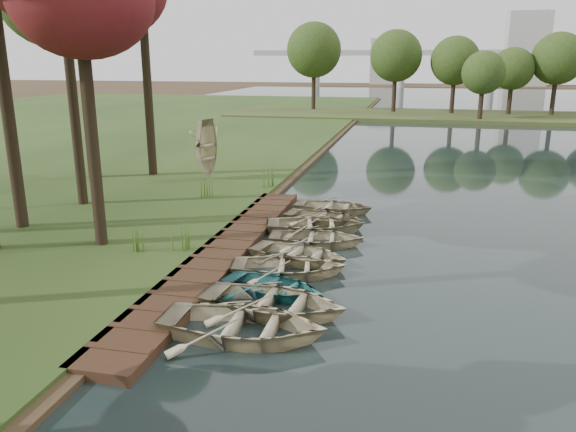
% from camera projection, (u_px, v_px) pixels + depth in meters
% --- Properties ---
extents(ground, '(300.00, 300.00, 0.00)m').
position_uv_depth(ground, '(270.00, 260.00, 18.56)').
color(ground, '#3D2F1D').
extents(boardwalk, '(1.60, 16.00, 0.30)m').
position_uv_depth(boardwalk, '(224.00, 252.00, 18.86)').
color(boardwalk, '#362215').
rests_on(boardwalk, ground).
extents(peninsula, '(50.00, 14.00, 0.45)m').
position_uv_depth(peninsula, '(450.00, 116.00, 63.72)').
color(peninsula, '#3C471F').
rests_on(peninsula, ground).
extents(far_trees, '(45.60, 5.60, 8.80)m').
position_uv_depth(far_trees, '(423.00, 59.00, 62.77)').
color(far_trees, black).
rests_on(far_trees, peninsula).
extents(bridge, '(95.90, 4.00, 8.60)m').
position_uv_depth(bridge, '(457.00, 57.00, 126.67)').
color(bridge, '#A5A5A0').
rests_on(bridge, ground).
extents(building_a, '(10.00, 8.00, 18.00)m').
position_uv_depth(building_a, '(526.00, 49.00, 141.12)').
color(building_a, '#A5A5A0').
rests_on(building_a, ground).
extents(building_b, '(8.00, 8.00, 12.00)m').
position_uv_depth(building_b, '(386.00, 61.00, 154.17)').
color(building_b, '#A5A5A0').
rests_on(building_b, ground).
extents(rowboat_0, '(4.02, 2.88, 0.83)m').
position_uv_depth(rowboat_0, '(243.00, 321.00, 13.15)').
color(rowboat_0, tan).
rests_on(rowboat_0, water).
extents(rowboat_1, '(4.11, 3.13, 0.80)m').
position_uv_depth(rowboat_1, '(273.00, 299.00, 14.40)').
color(rowboat_1, tan).
rests_on(rowboat_1, water).
extents(rowboat_2, '(3.47, 2.87, 0.62)m').
position_uv_depth(rowboat_2, '(273.00, 284.00, 15.60)').
color(rowboat_2, '#276C6A').
rests_on(rowboat_2, water).
extents(rowboat_3, '(3.84, 3.02, 0.72)m').
position_uv_depth(rowboat_3, '(289.00, 264.00, 17.00)').
color(rowboat_3, tan).
rests_on(rowboat_3, water).
extents(rowboat_4, '(3.80, 3.12, 0.69)m').
position_uv_depth(rowboat_4, '(299.00, 252.00, 18.14)').
color(rowboat_4, tan).
rests_on(rowboat_4, water).
extents(rowboat_5, '(3.59, 2.74, 0.70)m').
position_uv_depth(rowboat_5, '(317.00, 236.00, 19.75)').
color(rowboat_5, tan).
rests_on(rowboat_5, water).
extents(rowboat_6, '(4.22, 3.41, 0.77)m').
position_uv_depth(rowboat_6, '(316.00, 222.00, 21.24)').
color(rowboat_6, tan).
rests_on(rowboat_6, water).
extents(rowboat_7, '(3.67, 2.94, 0.68)m').
position_uv_depth(rowboat_7, '(324.00, 215.00, 22.39)').
color(rowboat_7, tan).
rests_on(rowboat_7, water).
extents(rowboat_8, '(3.50, 2.60, 0.70)m').
position_uv_depth(rowboat_8, '(333.00, 205.00, 24.01)').
color(rowboat_8, tan).
rests_on(rowboat_8, water).
extents(stored_rowboat, '(3.69, 3.12, 0.65)m').
position_uv_depth(stored_rowboat, '(208.00, 173.00, 29.59)').
color(stored_rowboat, tan).
rests_on(stored_rowboat, bank).
extents(tree_2, '(4.49, 4.49, 9.80)m').
position_uv_depth(tree_2, '(79.00, 1.00, 17.13)').
color(tree_2, black).
rests_on(tree_2, bank).
extents(reeds_0, '(0.60, 0.60, 0.89)m').
position_uv_depth(reeds_0, '(180.00, 237.00, 18.49)').
color(reeds_0, '#3F661E').
rests_on(reeds_0, bank).
extents(reeds_1, '(0.60, 0.60, 0.87)m').
position_uv_depth(reeds_1, '(137.00, 238.00, 18.38)').
color(reeds_1, '#3F661E').
rests_on(reeds_1, bank).
extents(reeds_2, '(0.60, 0.60, 0.90)m').
position_uv_depth(reeds_2, '(206.00, 187.00, 25.68)').
color(reeds_2, '#3F661E').
rests_on(reeds_2, bank).
extents(reeds_3, '(0.60, 0.60, 1.11)m').
position_uv_depth(reeds_3, '(267.00, 176.00, 27.70)').
color(reeds_3, '#3F661E').
rests_on(reeds_3, bank).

